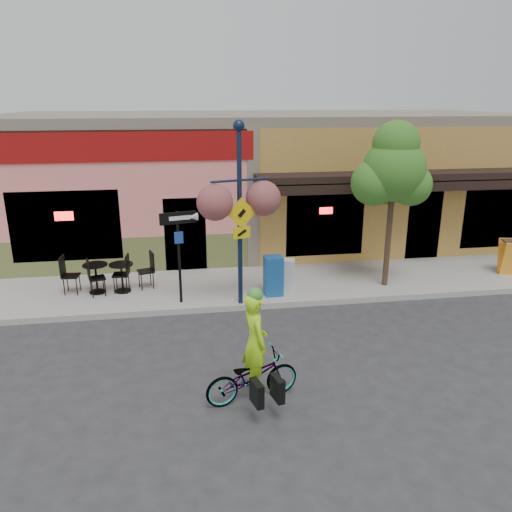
{
  "coord_description": "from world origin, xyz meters",
  "views": [
    {
      "loc": [
        -3.13,
        -10.75,
        5.01
      ],
      "look_at": [
        -1.37,
        0.5,
        1.4
      ],
      "focal_mm": 35.0,
      "sensor_mm": 36.0,
      "label": 1
    }
  ],
  "objects_px": {
    "newspaper_box_blue": "(273,276)",
    "one_way_sign": "(179,258)",
    "building": "(263,176)",
    "lamp_post": "(240,216)",
    "street_tree": "(391,205)",
    "cyclist_rider": "(255,355)",
    "bicycle": "(252,377)",
    "newspaper_box_grey": "(287,275)"
  },
  "relations": [
    {
      "from": "lamp_post",
      "to": "street_tree",
      "type": "relative_size",
      "value": 1.0
    },
    {
      "from": "bicycle",
      "to": "lamp_post",
      "type": "distance_m",
      "value": 4.39
    },
    {
      "from": "newspaper_box_blue",
      "to": "street_tree",
      "type": "bearing_deg",
      "value": 2.7
    },
    {
      "from": "cyclist_rider",
      "to": "street_tree",
      "type": "height_order",
      "value": "street_tree"
    },
    {
      "from": "cyclist_rider",
      "to": "newspaper_box_blue",
      "type": "xyz_separation_m",
      "value": [
        1.15,
        4.35,
        -0.2
      ]
    },
    {
      "from": "newspaper_box_blue",
      "to": "bicycle",
      "type": "bearing_deg",
      "value": -107.0
    },
    {
      "from": "newspaper_box_blue",
      "to": "one_way_sign",
      "type": "bearing_deg",
      "value": -178.3
    },
    {
      "from": "cyclist_rider",
      "to": "newspaper_box_grey",
      "type": "xyz_separation_m",
      "value": [
        1.58,
        4.65,
        -0.29
      ]
    },
    {
      "from": "one_way_sign",
      "to": "newspaper_box_blue",
      "type": "bearing_deg",
      "value": -10.61
    },
    {
      "from": "bicycle",
      "to": "street_tree",
      "type": "xyz_separation_m",
      "value": [
        4.34,
        4.59,
        1.92
      ]
    },
    {
      "from": "newspaper_box_blue",
      "to": "street_tree",
      "type": "height_order",
      "value": "street_tree"
    },
    {
      "from": "newspaper_box_blue",
      "to": "newspaper_box_grey",
      "type": "distance_m",
      "value": 0.53
    },
    {
      "from": "lamp_post",
      "to": "newspaper_box_blue",
      "type": "relative_size",
      "value": 4.3
    },
    {
      "from": "cyclist_rider",
      "to": "newspaper_box_grey",
      "type": "bearing_deg",
      "value": -32.01
    },
    {
      "from": "one_way_sign",
      "to": "newspaper_box_blue",
      "type": "relative_size",
      "value": 2.24
    },
    {
      "from": "one_way_sign",
      "to": "newspaper_box_blue",
      "type": "height_order",
      "value": "one_way_sign"
    },
    {
      "from": "one_way_sign",
      "to": "newspaper_box_grey",
      "type": "distance_m",
      "value": 2.92
    },
    {
      "from": "street_tree",
      "to": "cyclist_rider",
      "type": "bearing_deg",
      "value": -133.04
    },
    {
      "from": "building",
      "to": "street_tree",
      "type": "height_order",
      "value": "street_tree"
    },
    {
      "from": "newspaper_box_grey",
      "to": "street_tree",
      "type": "bearing_deg",
      "value": 10.47
    },
    {
      "from": "building",
      "to": "cyclist_rider",
      "type": "distance_m",
      "value": 11.06
    },
    {
      "from": "lamp_post",
      "to": "street_tree",
      "type": "bearing_deg",
      "value": -6.28
    },
    {
      "from": "lamp_post",
      "to": "newspaper_box_grey",
      "type": "bearing_deg",
      "value": 12.66
    },
    {
      "from": "bicycle",
      "to": "newspaper_box_grey",
      "type": "bearing_deg",
      "value": -32.56
    },
    {
      "from": "one_way_sign",
      "to": "building",
      "type": "bearing_deg",
      "value": 50.14
    },
    {
      "from": "bicycle",
      "to": "newspaper_box_blue",
      "type": "relative_size",
      "value": 1.62
    },
    {
      "from": "newspaper_box_grey",
      "to": "one_way_sign",
      "type": "bearing_deg",
      "value": -159.42
    },
    {
      "from": "newspaper_box_grey",
      "to": "bicycle",
      "type": "bearing_deg",
      "value": -97.54
    },
    {
      "from": "newspaper_box_grey",
      "to": "street_tree",
      "type": "distance_m",
      "value": 3.25
    },
    {
      "from": "newspaper_box_grey",
      "to": "newspaper_box_blue",
      "type": "bearing_deg",
      "value": -133.54
    },
    {
      "from": "building",
      "to": "lamp_post",
      "type": "xyz_separation_m",
      "value": [
        -1.74,
        -6.85,
        0.11
      ]
    },
    {
      "from": "building",
      "to": "newspaper_box_grey",
      "type": "relative_size",
      "value": 21.87
    },
    {
      "from": "building",
      "to": "bicycle",
      "type": "bearing_deg",
      "value": -100.65
    },
    {
      "from": "building",
      "to": "one_way_sign",
      "type": "relative_size",
      "value": 7.89
    },
    {
      "from": "cyclist_rider",
      "to": "building",
      "type": "bearing_deg",
      "value": -23.69
    },
    {
      "from": "cyclist_rider",
      "to": "street_tree",
      "type": "bearing_deg",
      "value": -56.33
    },
    {
      "from": "building",
      "to": "newspaper_box_grey",
      "type": "bearing_deg",
      "value": -93.77
    },
    {
      "from": "lamp_post",
      "to": "newspaper_box_grey",
      "type": "distance_m",
      "value": 2.34
    },
    {
      "from": "cyclist_rider",
      "to": "lamp_post",
      "type": "height_order",
      "value": "lamp_post"
    },
    {
      "from": "cyclist_rider",
      "to": "street_tree",
      "type": "xyz_separation_m",
      "value": [
        4.29,
        4.59,
        1.5
      ]
    },
    {
      "from": "lamp_post",
      "to": "newspaper_box_grey",
      "type": "xyz_separation_m",
      "value": [
        1.33,
        0.71,
        -1.79
      ]
    },
    {
      "from": "bicycle",
      "to": "one_way_sign",
      "type": "height_order",
      "value": "one_way_sign"
    }
  ]
}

